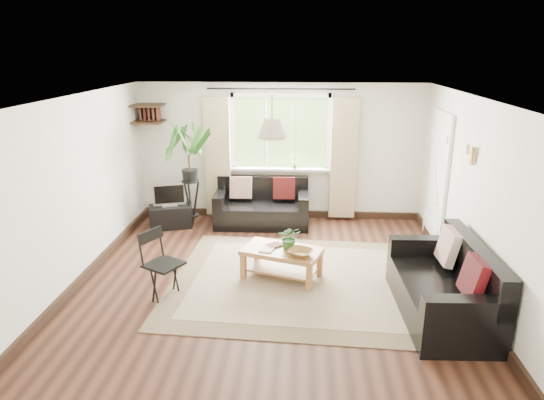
# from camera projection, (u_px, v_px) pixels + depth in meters

# --- Properties ---
(floor) EXTENTS (5.50, 5.50, 0.00)m
(floor) POSITION_uv_depth(u_px,v_px,m) (270.00, 286.00, 6.29)
(floor) COLOR black
(floor) RESTS_ON ground
(ceiling) EXTENTS (5.50, 5.50, 0.00)m
(ceiling) POSITION_uv_depth(u_px,v_px,m) (270.00, 99.00, 5.57)
(ceiling) COLOR white
(ceiling) RESTS_ON floor
(wall_back) EXTENTS (5.00, 0.02, 2.40)m
(wall_back) POSITION_uv_depth(u_px,v_px,m) (281.00, 152.00, 8.55)
(wall_back) COLOR white
(wall_back) RESTS_ON floor
(wall_front) EXTENTS (5.00, 0.02, 2.40)m
(wall_front) POSITION_uv_depth(u_px,v_px,m) (242.00, 317.00, 3.32)
(wall_front) COLOR white
(wall_front) RESTS_ON floor
(wall_left) EXTENTS (0.02, 5.50, 2.40)m
(wall_left) POSITION_uv_depth(u_px,v_px,m) (72.00, 194.00, 6.09)
(wall_left) COLOR white
(wall_left) RESTS_ON floor
(wall_right) EXTENTS (0.02, 5.50, 2.40)m
(wall_right) POSITION_uv_depth(u_px,v_px,m) (479.00, 202.00, 5.78)
(wall_right) COLOR white
(wall_right) RESTS_ON floor
(rug) EXTENTS (3.48, 3.02, 0.02)m
(rug) POSITION_uv_depth(u_px,v_px,m) (299.00, 280.00, 6.43)
(rug) COLOR #C3B697
(rug) RESTS_ON floor
(window) EXTENTS (2.50, 0.16, 2.16)m
(window) POSITION_uv_depth(u_px,v_px,m) (281.00, 133.00, 8.41)
(window) COLOR white
(window) RESTS_ON wall_back
(door) EXTENTS (0.06, 0.96, 2.06)m
(door) POSITION_uv_depth(u_px,v_px,m) (437.00, 181.00, 7.46)
(door) COLOR silver
(door) RESTS_ON wall_right
(corner_shelf) EXTENTS (0.50, 0.50, 0.34)m
(corner_shelf) POSITION_uv_depth(u_px,v_px,m) (148.00, 113.00, 8.24)
(corner_shelf) COLOR black
(corner_shelf) RESTS_ON wall_back
(pendant_lamp) EXTENTS (0.36, 0.36, 0.54)m
(pendant_lamp) POSITION_uv_depth(u_px,v_px,m) (272.00, 124.00, 6.06)
(pendant_lamp) COLOR beige
(pendant_lamp) RESTS_ON ceiling
(wall_sconce) EXTENTS (0.12, 0.12, 0.28)m
(wall_sconce) POSITION_uv_depth(u_px,v_px,m) (470.00, 152.00, 5.91)
(wall_sconce) COLOR beige
(wall_sconce) RESTS_ON wall_right
(sofa_back) EXTENTS (1.62, 0.82, 0.76)m
(sofa_back) POSITION_uv_depth(u_px,v_px,m) (262.00, 204.00, 8.38)
(sofa_back) COLOR black
(sofa_back) RESTS_ON floor
(sofa_right) EXTENTS (1.79, 0.94, 0.83)m
(sofa_right) POSITION_uv_depth(u_px,v_px,m) (442.00, 282.00, 5.51)
(sofa_right) COLOR black
(sofa_right) RESTS_ON floor
(coffee_table) EXTENTS (1.14, 0.85, 0.42)m
(coffee_table) POSITION_uv_depth(u_px,v_px,m) (282.00, 264.00, 6.46)
(coffee_table) COLOR olive
(coffee_table) RESTS_ON floor
(table_plant) EXTENTS (0.30, 0.26, 0.33)m
(table_plant) POSITION_uv_depth(u_px,v_px,m) (290.00, 237.00, 6.36)
(table_plant) COLOR #285A24
(table_plant) RESTS_ON coffee_table
(bowl) EXTENTS (0.41, 0.41, 0.08)m
(bowl) POSITION_uv_depth(u_px,v_px,m) (301.00, 253.00, 6.20)
(bowl) COLOR brown
(bowl) RESTS_ON coffee_table
(book_a) EXTENTS (0.22, 0.26, 0.02)m
(book_a) POSITION_uv_depth(u_px,v_px,m) (261.00, 248.00, 6.41)
(book_a) COLOR silver
(book_a) RESTS_ON coffee_table
(book_b) EXTENTS (0.27, 0.26, 0.02)m
(book_b) POSITION_uv_depth(u_px,v_px,m) (271.00, 243.00, 6.57)
(book_b) COLOR brown
(book_b) RESTS_ON coffee_table
(tv_stand) EXTENTS (0.79, 0.59, 0.38)m
(tv_stand) POSITION_uv_depth(u_px,v_px,m) (171.00, 216.00, 8.32)
(tv_stand) COLOR black
(tv_stand) RESTS_ON floor
(tv) EXTENTS (0.57, 0.33, 0.42)m
(tv) POSITION_uv_depth(u_px,v_px,m) (169.00, 194.00, 8.20)
(tv) COLOR #A5A5AA
(tv) RESTS_ON tv_stand
(palm_stand) EXTENTS (0.83, 0.83, 1.77)m
(palm_stand) POSITION_uv_depth(u_px,v_px,m) (190.00, 176.00, 8.16)
(palm_stand) COLOR black
(palm_stand) RESTS_ON floor
(folding_chair) EXTENTS (0.59, 0.59, 0.84)m
(folding_chair) POSITION_uv_depth(u_px,v_px,m) (164.00, 266.00, 5.91)
(folding_chair) COLOR black
(folding_chair) RESTS_ON floor
(sill_plant) EXTENTS (0.14, 0.10, 0.27)m
(sill_plant) POSITION_uv_depth(u_px,v_px,m) (294.00, 161.00, 8.46)
(sill_plant) COLOR #2D6023
(sill_plant) RESTS_ON window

